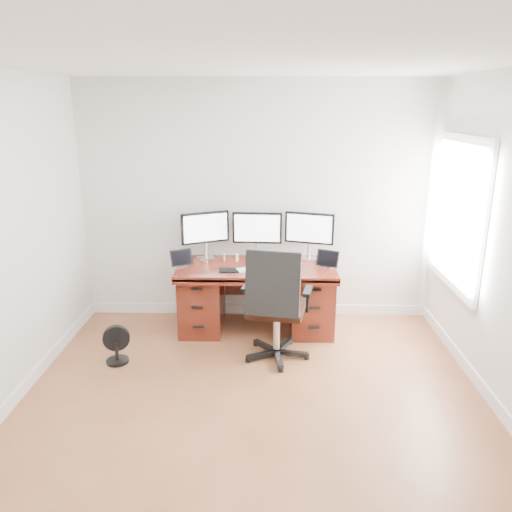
{
  "coord_description": "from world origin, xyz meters",
  "views": [
    {
      "loc": [
        0.11,
        -3.32,
        2.41
      ],
      "look_at": [
        0.0,
        1.5,
        0.95
      ],
      "focal_mm": 35.0,
      "sensor_mm": 36.0,
      "label": 1
    }
  ],
  "objects_px": {
    "desk": "(257,295)",
    "floor_fan": "(116,345)",
    "office_chair": "(276,324)",
    "monitor_center": "(257,230)",
    "keyboard": "(251,269)"
  },
  "relations": [
    {
      "from": "office_chair",
      "to": "desk",
      "type": "bearing_deg",
      "value": 116.71
    },
    {
      "from": "keyboard",
      "to": "floor_fan",
      "type": "bearing_deg",
      "value": -174.52
    },
    {
      "from": "office_chair",
      "to": "keyboard",
      "type": "xyz_separation_m",
      "value": [
        -0.25,
        0.54,
        0.38
      ]
    },
    {
      "from": "office_chair",
      "to": "monitor_center",
      "type": "distance_m",
      "value": 1.2
    },
    {
      "from": "office_chair",
      "to": "floor_fan",
      "type": "relative_size",
      "value": 3.06
    },
    {
      "from": "desk",
      "to": "office_chair",
      "type": "height_order",
      "value": "office_chair"
    },
    {
      "from": "office_chair",
      "to": "keyboard",
      "type": "distance_m",
      "value": 0.71
    },
    {
      "from": "floor_fan",
      "to": "keyboard",
      "type": "bearing_deg",
      "value": 11.73
    },
    {
      "from": "floor_fan",
      "to": "keyboard",
      "type": "xyz_separation_m",
      "value": [
        1.29,
        0.64,
        0.57
      ]
    },
    {
      "from": "floor_fan",
      "to": "monitor_center",
      "type": "relative_size",
      "value": 0.69
    },
    {
      "from": "office_chair",
      "to": "floor_fan",
      "type": "xyz_separation_m",
      "value": [
        -1.54,
        -0.1,
        -0.2
      ]
    },
    {
      "from": "desk",
      "to": "floor_fan",
      "type": "relative_size",
      "value": 4.5
    },
    {
      "from": "monitor_center",
      "to": "keyboard",
      "type": "distance_m",
      "value": 0.53
    },
    {
      "from": "monitor_center",
      "to": "keyboard",
      "type": "relative_size",
      "value": 1.82
    },
    {
      "from": "monitor_center",
      "to": "keyboard",
      "type": "xyz_separation_m",
      "value": [
        -0.05,
        -0.41,
        -0.33
      ]
    }
  ]
}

